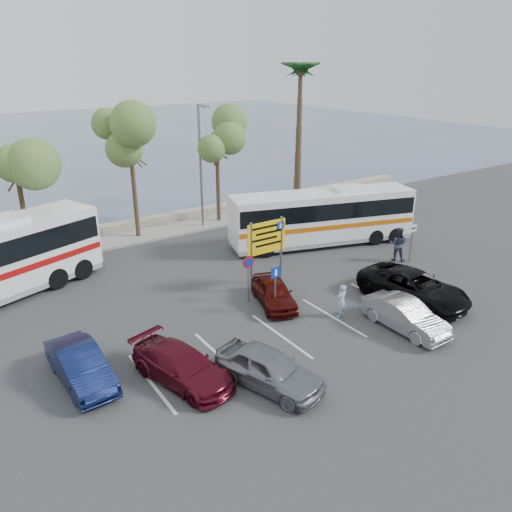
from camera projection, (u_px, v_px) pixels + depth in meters
ground at (289, 318)px, 22.26m from camera, size 120.00×120.00×0.00m
kerb_strip at (160, 232)px, 33.02m from camera, size 44.00×2.40×0.15m
seawall at (148, 222)px, 34.47m from camera, size 48.00×0.80×0.60m
sea at (23, 143)px, 68.49m from camera, size 140.00×140.00×0.00m
tree_left at (14, 155)px, 26.67m from camera, size 3.20×3.20×7.20m
tree_mid at (129, 133)px, 29.81m from camera, size 3.20×3.20×8.00m
tree_right at (216, 133)px, 33.11m from camera, size 3.20×3.20×7.40m
palm_tree at (301, 73)px, 35.39m from camera, size 4.80×4.80×11.20m
street_lamp_right at (201, 161)px, 32.54m from camera, size 0.45×1.15×8.01m
direction_sign at (267, 243)px, 24.35m from camera, size 2.20×0.12×3.60m
sign_no_stop at (248, 271)px, 23.20m from camera, size 0.60×0.08×2.35m
sign_parking at (275, 283)px, 22.22m from camera, size 0.50×0.07×2.25m
sign_taxi at (412, 238)px, 27.98m from camera, size 0.50×0.07×2.20m
lane_markings at (282, 335)px, 20.89m from camera, size 12.02×4.20×0.01m
coach_bus_right at (322, 219)px, 30.56m from camera, size 11.55×5.58×3.53m
car_silver_a at (269, 369)px, 17.43m from camera, size 2.84×4.42×1.40m
car_blue at (81, 366)px, 17.66m from camera, size 1.64×4.10×1.33m
car_maroon at (182, 366)px, 17.72m from camera, size 2.82×4.60×1.25m
car_red at (274, 292)px, 23.30m from camera, size 2.58×3.95×1.25m
suv_black at (414, 287)px, 23.55m from camera, size 3.01×5.58×1.49m
car_silver_b at (405, 315)px, 21.14m from camera, size 1.39×3.97×1.31m
pedestrian_near at (341, 301)px, 22.10m from camera, size 0.61×0.44×1.57m
pedestrian_far at (398, 244)px, 28.32m from camera, size 1.16×1.22×1.98m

